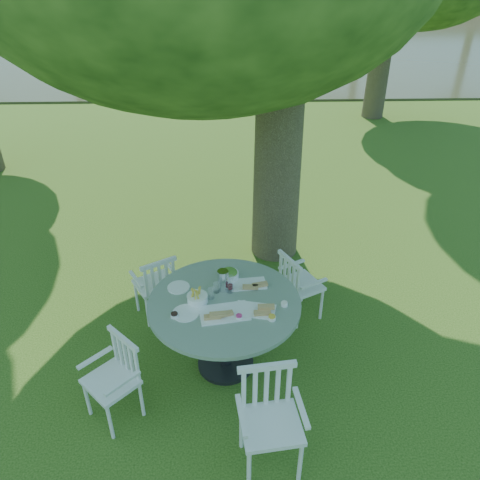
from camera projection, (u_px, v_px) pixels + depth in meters
ground at (241, 311)px, 5.45m from camera, size 140.00×140.00×0.00m
table at (225, 314)px, 4.40m from camera, size 1.42×1.42×0.81m
chair_ne at (296, 282)px, 5.12m from camera, size 0.53×0.55×0.82m
chair_nw at (157, 283)px, 5.12m from camera, size 0.55×0.54×0.81m
chair_sw at (118, 372)px, 4.03m from camera, size 0.56×0.56×0.82m
chair_se at (269, 410)px, 3.63m from camera, size 0.51×0.48×0.91m
tableware at (221, 293)px, 4.36m from camera, size 1.13×0.81×0.21m
river at (226, 32)px, 25.05m from camera, size 100.00×28.00×0.12m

